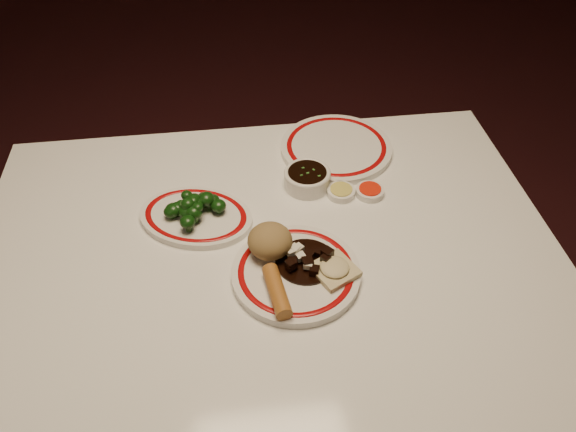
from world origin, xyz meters
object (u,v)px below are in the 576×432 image
at_px(stirfry_heap, 306,259).
at_px(soy_bowl, 307,179).
at_px(rice_mound, 270,241).
at_px(dining_table, 270,281).
at_px(fried_wonton, 334,269).
at_px(broccoli_plate, 196,217).
at_px(main_plate, 296,273).
at_px(broccoli_pile, 193,206).
at_px(spring_roll, 277,291).

height_order(stirfry_heap, soy_bowl, stirfry_heap).
bearing_deg(rice_mound, dining_table, 95.73).
relative_size(dining_table, fried_wonton, 11.59).
xyz_separation_m(fried_wonton, soy_bowl, (-0.01, 0.28, -0.01)).
xyz_separation_m(stirfry_heap, broccoli_plate, (-0.21, 0.17, -0.02)).
bearing_deg(rice_mound, soy_bowl, 63.21).
relative_size(main_plate, broccoli_pile, 2.07).
bearing_deg(soy_bowl, broccoli_pile, -162.45).
height_order(spring_roll, broccoli_plate, spring_roll).
distance_m(dining_table, main_plate, 0.13).
bearing_deg(broccoli_plate, fried_wonton, -37.38).
bearing_deg(fried_wonton, soy_bowl, 91.85).
distance_m(rice_mound, broccoli_plate, 0.20).
relative_size(rice_mound, spring_roll, 0.78).
height_order(spring_roll, soy_bowl, spring_roll).
xyz_separation_m(spring_roll, fried_wonton, (0.12, 0.04, -0.01)).
bearing_deg(broccoli_pile, dining_table, -37.49).
bearing_deg(stirfry_heap, soy_bowl, 80.73).
height_order(dining_table, soy_bowl, soy_bowl).
bearing_deg(soy_bowl, main_plate, -103.31).
bearing_deg(fried_wonton, rice_mound, 149.25).
bearing_deg(stirfry_heap, main_plate, -142.22).
relative_size(spring_roll, broccoli_plate, 0.38).
bearing_deg(stirfry_heap, spring_roll, -131.06).
relative_size(spring_roll, stirfry_heap, 0.94).
distance_m(dining_table, soy_bowl, 0.25).
xyz_separation_m(stirfry_heap, broccoli_pile, (-0.22, 0.17, 0.01)).
bearing_deg(broccoli_pile, main_plate, -43.73).
relative_size(spring_roll, fried_wonton, 1.09).
relative_size(dining_table, stirfry_heap, 9.95).
xyz_separation_m(spring_roll, broccoli_pile, (-0.15, 0.24, 0.01)).
xyz_separation_m(dining_table, spring_roll, (0.00, -0.13, 0.13)).
xyz_separation_m(stirfry_heap, soy_bowl, (0.04, 0.25, -0.01)).
relative_size(dining_table, broccoli_pile, 9.06).
relative_size(rice_mound, broccoli_plate, 0.30).
distance_m(fried_wonton, stirfry_heap, 0.06).
relative_size(broccoli_plate, soy_bowl, 2.85).
xyz_separation_m(broccoli_plate, soy_bowl, (0.25, 0.08, 0.01)).
relative_size(rice_mound, stirfry_heap, 0.74).
relative_size(stirfry_heap, broccoli_pile, 0.91).
xyz_separation_m(rice_mound, fried_wonton, (0.12, -0.07, -0.02)).
height_order(main_plate, rice_mound, rice_mound).
height_order(fried_wonton, broccoli_plate, fried_wonton).
distance_m(main_plate, fried_wonton, 0.08).
distance_m(dining_table, rice_mound, 0.14).
bearing_deg(dining_table, soy_bowl, 60.75).
bearing_deg(broccoli_plate, main_plate, -44.26).
distance_m(spring_roll, soy_bowl, 0.34).
bearing_deg(broccoli_plate, broccoli_pile, -165.45).
bearing_deg(rice_mound, main_plate, -50.83).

